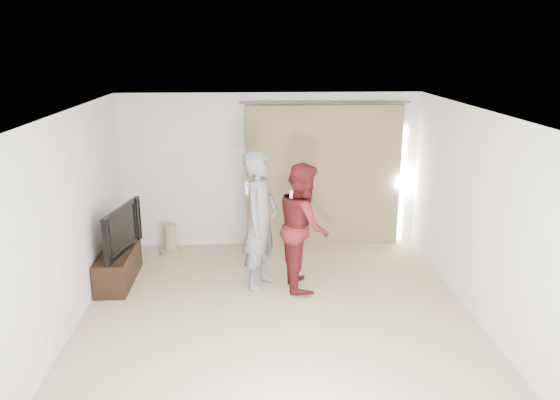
% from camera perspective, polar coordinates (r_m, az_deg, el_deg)
% --- Properties ---
extents(floor, '(5.50, 5.50, 0.00)m').
position_cam_1_polar(floor, '(7.06, -0.21, -12.41)').
color(floor, '#C8B396').
rests_on(floor, ground).
extents(wall_back, '(5.00, 0.04, 2.60)m').
position_cam_1_polar(wall_back, '(9.19, -1.06, 3.07)').
color(wall_back, silver).
rests_on(wall_back, ground).
extents(wall_left, '(0.04, 5.50, 2.60)m').
position_cam_1_polar(wall_left, '(6.89, -21.49, -2.52)').
color(wall_left, silver).
rests_on(wall_left, ground).
extents(ceiling, '(5.00, 5.50, 0.01)m').
position_cam_1_polar(ceiling, '(6.25, -0.23, 9.05)').
color(ceiling, white).
rests_on(ceiling, wall_back).
extents(curtain, '(2.80, 0.11, 2.46)m').
position_cam_1_polar(curtain, '(9.22, 4.65, 2.45)').
color(curtain, '#8E7657').
rests_on(curtain, ground).
extents(tv_console, '(0.43, 1.25, 0.48)m').
position_cam_1_polar(tv_console, '(8.33, -16.53, -6.66)').
color(tv_console, black).
rests_on(tv_console, ground).
extents(tv, '(0.38, 1.17, 0.67)m').
position_cam_1_polar(tv, '(8.14, -16.85, -2.91)').
color(tv, black).
rests_on(tv, tv_console).
extents(scratching_post, '(0.37, 0.37, 0.49)m').
position_cam_1_polar(scratching_post, '(9.26, -11.38, -4.26)').
color(scratching_post, tan).
rests_on(scratching_post, ground).
extents(person_man, '(0.72, 0.84, 1.96)m').
position_cam_1_polar(person_man, '(7.61, -2.06, -2.20)').
color(person_man, slate).
rests_on(person_man, ground).
extents(person_woman, '(0.73, 0.91, 1.80)m').
position_cam_1_polar(person_woman, '(7.65, 2.45, -2.74)').
color(person_woman, maroon).
rests_on(person_woman, ground).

